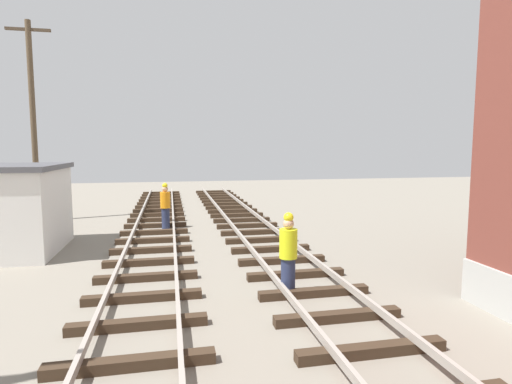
{
  "coord_description": "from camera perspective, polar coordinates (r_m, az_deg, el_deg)",
  "views": [
    {
      "loc": [
        -1.67,
        2.99,
        3.28
      ],
      "look_at": [
        0.84,
        15.0,
        1.96
      ],
      "focal_mm": 28.98,
      "sensor_mm": 36.0,
      "label": 1
    }
  ],
  "objects": [
    {
      "name": "utility_pole_far",
      "position": [
        20.74,
        -28.4,
        8.92
      ],
      "size": [
        1.8,
        0.24,
        8.7
      ],
      "color": "brown",
      "rests_on": "ground"
    },
    {
      "name": "track_worker_distant",
      "position": [
        17.1,
        -12.4,
        -1.9
      ],
      "size": [
        0.4,
        0.4,
        1.87
      ],
      "color": "#262D4C",
      "rests_on": "ground"
    },
    {
      "name": "track_worker_foreground",
      "position": [
        9.26,
        4.47,
        -8.58
      ],
      "size": [
        0.4,
        0.4,
        1.87
      ],
      "color": "#262D4C",
      "rests_on": "ground"
    },
    {
      "name": "control_hut",
      "position": [
        14.97,
        -30.78,
        -1.99
      ],
      "size": [
        3.0,
        3.8,
        2.76
      ],
      "color": "silver",
      "rests_on": "ground"
    }
  ]
}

